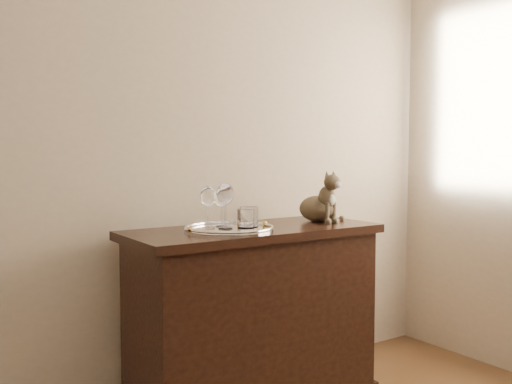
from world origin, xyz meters
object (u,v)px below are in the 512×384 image
Objects in this scene: wine_glass_d at (225,206)px; cat at (317,196)px; tumbler_c at (249,217)px; wine_glass_a at (208,207)px; sideboard at (253,317)px; wine_glass_b at (222,208)px; tray at (229,229)px; tumbler_a at (246,219)px.

cat reaches higher than wine_glass_d.
wine_glass_d reaches higher than tumbler_c.
tumbler_c is at bearing -22.59° from wine_glass_a.
cat is (0.56, 0.03, 0.02)m from wine_glass_d.
sideboard is 0.68m from cat.
cat is (0.54, -0.04, 0.03)m from wine_glass_b.
wine_glass_b is 0.07m from wine_glass_d.
tumbler_c is at bearing -5.43° from tray.
wine_glass_d reaches higher than wine_glass_b.
tray is 0.14m from wine_glass_a.
wine_glass_d is (-0.02, -0.06, 0.02)m from wine_glass_b.
cat reaches higher than wine_glass_b.
tray reaches higher than sideboard.
wine_glass_a is 0.08m from wine_glass_b.
tumbler_a is at bearing -28.67° from tray.
wine_glass_d is at bearing -176.41° from sideboard.
tumbler_c is 0.45m from cat.
sideboard is 13.85× the size of tumbler_a.
tumbler_c is (-0.04, -0.03, 0.48)m from sideboard.
tray is (-0.14, -0.02, 0.43)m from sideboard.
cat is at bearing 3.78° from tray.
wine_glass_b is 0.13m from tumbler_a.
wine_glass_d is at bearing 145.33° from tray.
wine_glass_d is 0.56m from cat.
wine_glass_b reaches higher than tumbler_c.
tray is at bearing 174.57° from tumbler_c.
wine_glass_b is at bearing 170.33° from cat.
wine_glass_a is 0.08m from wine_glass_d.
sideboard is at bearing 7.76° from tray.
wine_glass_d reaches higher than sideboard.
wine_glass_a is at bearing 144.52° from tumbler_a.
wine_glass_b is 0.85× the size of wine_glass_d.
sideboard is at bearing 35.30° from tumbler_a.
tumbler_c reaches higher than tumbler_a.
tray is 2.10× the size of wine_glass_a.
tumbler_a is at bearing -143.49° from tumbler_c.
sideboard is at bearing -20.87° from wine_glass_b.
wine_glass_a is 2.03× the size of tumbler_c.
sideboard is 0.57m from wine_glass_a.
tray is at bearing 151.33° from tumbler_a.
wine_glass_d is 2.37× the size of tumbler_a.
cat is at bearing -3.91° from wine_glass_b.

